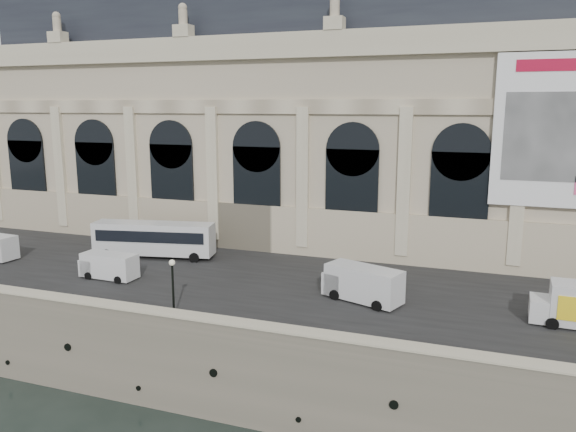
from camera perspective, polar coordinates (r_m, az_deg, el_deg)
name	(u,v)px	position (r m, az deg, el deg)	size (l,w,h in m)	color
ground	(189,416)	(41.75, -10.01, -19.40)	(260.00, 260.00, 0.00)	black
quay	(328,252)	(70.84, 4.06, -3.68)	(160.00, 70.00, 6.00)	#7B6F5F
street	(265,276)	(50.87, -2.39, -6.09)	(160.00, 24.00, 0.06)	#2D2D2D
parapet	(190,323)	(39.31, -9.90, -10.65)	(160.00, 1.40, 1.21)	#7B6F5F
museum	(271,118)	(66.47, -1.77, 9.96)	(69.00, 18.70, 29.10)	beige
bus_left	(154,238)	(57.99, -13.48, -2.21)	(12.44, 4.87, 3.59)	silver
van_b	(107,266)	(52.39, -17.94, -4.82)	(5.25, 2.31, 2.31)	silver
van_c	(359,283)	(44.63, 7.27, -6.79)	(6.68, 4.32, 2.79)	silver
lamp_right	(173,289)	(41.54, -11.60, -7.25)	(0.44, 0.44, 4.33)	black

